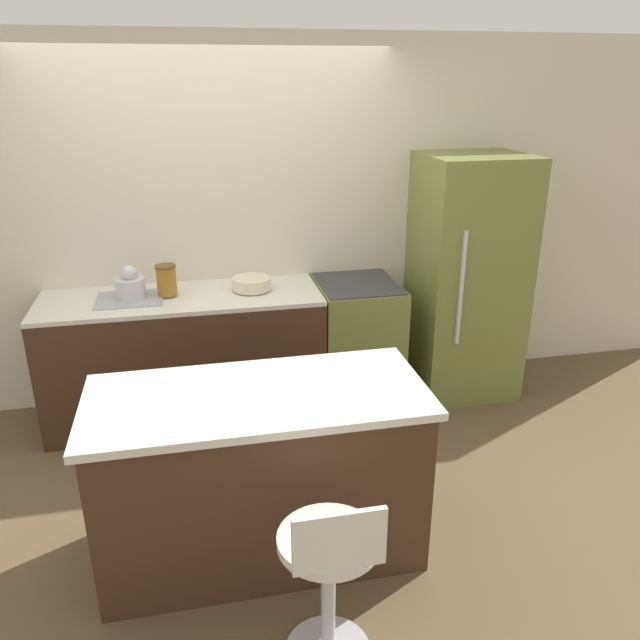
# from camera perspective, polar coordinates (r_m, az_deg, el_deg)

# --- Properties ---
(ground_plane) EXTENTS (14.00, 14.00, 0.00)m
(ground_plane) POSITION_cam_1_polar(r_m,az_deg,el_deg) (4.43, -7.90, -10.21)
(ground_plane) COLOR brown
(wall_back) EXTENTS (8.00, 0.06, 2.60)m
(wall_back) POSITION_cam_1_polar(r_m,az_deg,el_deg) (4.60, -9.46, 8.46)
(wall_back) COLOR beige
(wall_back) RESTS_ON ground_plane
(back_counter) EXTENTS (1.90, 0.66, 0.92)m
(back_counter) POSITION_cam_1_polar(r_m,az_deg,el_deg) (4.53, -12.17, -3.28)
(back_counter) COLOR #422819
(back_counter) RESTS_ON ground_plane
(kitchen_island) EXTENTS (1.63, 0.74, 0.91)m
(kitchen_island) POSITION_cam_1_polar(r_m,az_deg,el_deg) (3.23, -5.45, -13.77)
(kitchen_island) COLOR #422819
(kitchen_island) RESTS_ON ground_plane
(oven_range) EXTENTS (0.58, 0.67, 0.92)m
(oven_range) POSITION_cam_1_polar(r_m,az_deg,el_deg) (4.67, 3.36, -1.97)
(oven_range) COLOR olive
(oven_range) RESTS_ON ground_plane
(refrigerator) EXTENTS (0.74, 0.70, 1.80)m
(refrigerator) POSITION_cam_1_polar(r_m,az_deg,el_deg) (4.79, 13.25, 3.75)
(refrigerator) COLOR olive
(refrigerator) RESTS_ON ground_plane
(stool_chair) EXTENTS (0.41, 0.41, 0.88)m
(stool_chair) POSITION_cam_1_polar(r_m,az_deg,el_deg) (2.69, 0.90, -22.47)
(stool_chair) COLOR #B7B7BC
(stool_chair) RESTS_ON ground_plane
(kettle) EXTENTS (0.20, 0.20, 0.22)m
(kettle) POSITION_cam_1_polar(r_m,az_deg,el_deg) (4.37, -16.96, 3.08)
(kettle) COLOR silver
(kettle) RESTS_ON back_counter
(mixing_bowl) EXTENTS (0.27, 0.27, 0.08)m
(mixing_bowl) POSITION_cam_1_polar(r_m,az_deg,el_deg) (4.38, -6.25, 3.34)
(mixing_bowl) COLOR beige
(mixing_bowl) RESTS_ON back_counter
(canister_jar) EXTENTS (0.14, 0.14, 0.21)m
(canister_jar) POSITION_cam_1_polar(r_m,az_deg,el_deg) (4.35, -13.86, 3.57)
(canister_jar) COLOR #9E6623
(canister_jar) RESTS_ON back_counter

